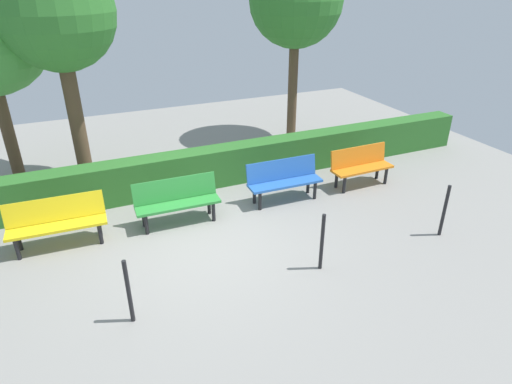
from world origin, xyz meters
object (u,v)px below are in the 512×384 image
object	(u,v)px
bench_orange	(361,165)
tree_near	(296,0)
bench_blue	(284,179)
bench_green	(177,199)
tree_mid	(56,14)
bench_yellow	(57,221)

from	to	relation	value
bench_orange	tree_near	bearing A→B (deg)	-92.15
bench_orange	tree_near	distance (m)	4.68
bench_blue	tree_near	bearing A→B (deg)	-118.72
bench_green	tree_mid	xyz separation A→B (m)	(1.45, -2.51, 3.09)
bench_orange	bench_blue	distance (m)	1.90
bench_blue	bench_green	world-z (taller)	same
bench_yellow	tree_near	bearing A→B (deg)	-149.55
bench_blue	bench_green	bearing A→B (deg)	1.62
tree_near	tree_mid	bearing A→B (deg)	9.23
bench_orange	bench_yellow	world-z (taller)	bench_orange
bench_yellow	tree_near	size ratio (longest dim) A/B	0.33
bench_blue	tree_near	xyz separation A→B (m)	(-1.97, -3.42, 3.16)
bench_yellow	tree_mid	distance (m)	4.00
bench_orange	bench_yellow	distance (m)	6.24
bench_green	bench_yellow	distance (m)	2.09
bench_green	bench_yellow	world-z (taller)	same
bench_orange	tree_mid	world-z (taller)	tree_mid
bench_orange	bench_blue	world-z (taller)	same
bench_blue	bench_green	size ratio (longest dim) A/B	0.99
bench_blue	bench_green	distance (m)	2.26
bench_orange	bench_green	xyz separation A→B (m)	(4.15, -0.01, 0.00)
bench_orange	bench_yellow	size ratio (longest dim) A/B	0.87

